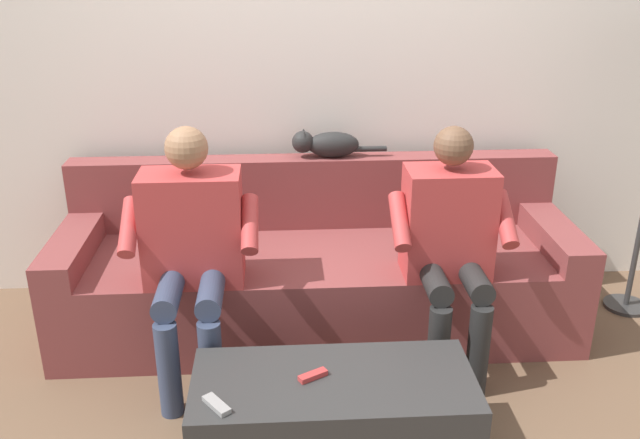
{
  "coord_description": "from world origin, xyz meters",
  "views": [
    {
      "loc": [
        0.19,
        3.1,
        1.92
      ],
      "look_at": [
        0.0,
        0.1,
        0.68
      ],
      "focal_mm": 38.56,
      "sensor_mm": 36.0,
      "label": 1
    }
  ],
  "objects_px": {
    "couch": "(317,273)",
    "coffee_table": "(333,419)",
    "person_right_seated": "(192,242)",
    "remote_red": "(313,375)",
    "person_left_seated": "(450,237)",
    "cat_on_backrest": "(326,144)",
    "remote_gray": "(217,405)"
  },
  "relations": [
    {
      "from": "couch",
      "to": "coffee_table",
      "type": "relative_size",
      "value": 2.42
    },
    {
      "from": "remote_gray",
      "to": "cat_on_backrest",
      "type": "bearing_deg",
      "value": -55.22
    },
    {
      "from": "remote_red",
      "to": "coffee_table",
      "type": "bearing_deg",
      "value": -36.69
    },
    {
      "from": "couch",
      "to": "remote_red",
      "type": "height_order",
      "value": "couch"
    },
    {
      "from": "person_left_seated",
      "to": "cat_on_backrest",
      "type": "distance_m",
      "value": 0.9
    },
    {
      "from": "remote_gray",
      "to": "person_right_seated",
      "type": "bearing_deg",
      "value": -25.83
    },
    {
      "from": "couch",
      "to": "coffee_table",
      "type": "bearing_deg",
      "value": 90.0
    },
    {
      "from": "person_right_seated",
      "to": "cat_on_backrest",
      "type": "xyz_separation_m",
      "value": [
        -0.65,
        -0.7,
        0.24
      ]
    },
    {
      "from": "person_left_seated",
      "to": "cat_on_backrest",
      "type": "xyz_separation_m",
      "value": [
        0.52,
        -0.69,
        0.25
      ]
    },
    {
      "from": "person_left_seated",
      "to": "cat_on_backrest",
      "type": "height_order",
      "value": "person_left_seated"
    },
    {
      "from": "person_right_seated",
      "to": "remote_red",
      "type": "height_order",
      "value": "person_right_seated"
    },
    {
      "from": "person_left_seated",
      "to": "remote_gray",
      "type": "distance_m",
      "value": 1.32
    },
    {
      "from": "couch",
      "to": "remote_red",
      "type": "bearing_deg",
      "value": 85.74
    },
    {
      "from": "couch",
      "to": "remote_red",
      "type": "relative_size",
      "value": 22.73
    },
    {
      "from": "person_left_seated",
      "to": "remote_gray",
      "type": "height_order",
      "value": "person_left_seated"
    },
    {
      "from": "person_left_seated",
      "to": "person_right_seated",
      "type": "xyz_separation_m",
      "value": [
        1.17,
        0.01,
        0.01
      ]
    },
    {
      "from": "couch",
      "to": "remote_gray",
      "type": "relative_size",
      "value": 20.15
    },
    {
      "from": "person_left_seated",
      "to": "remote_red",
      "type": "relative_size",
      "value": 10.04
    },
    {
      "from": "person_left_seated",
      "to": "person_right_seated",
      "type": "height_order",
      "value": "person_right_seated"
    },
    {
      "from": "person_left_seated",
      "to": "person_right_seated",
      "type": "distance_m",
      "value": 1.17
    },
    {
      "from": "remote_red",
      "to": "person_right_seated",
      "type": "bearing_deg",
      "value": 98.83
    },
    {
      "from": "remote_gray",
      "to": "coffee_table",
      "type": "bearing_deg",
      "value": -108.49
    },
    {
      "from": "cat_on_backrest",
      "to": "remote_red",
      "type": "distance_m",
      "value": 1.45
    },
    {
      "from": "person_left_seated",
      "to": "cat_on_backrest",
      "type": "relative_size",
      "value": 2.27
    },
    {
      "from": "cat_on_backrest",
      "to": "remote_gray",
      "type": "distance_m",
      "value": 1.66
    },
    {
      "from": "remote_gray",
      "to": "remote_red",
      "type": "xyz_separation_m",
      "value": [
        -0.35,
        -0.15,
        0.0
      ]
    },
    {
      "from": "couch",
      "to": "cat_on_backrest",
      "type": "distance_m",
      "value": 0.69
    },
    {
      "from": "coffee_table",
      "to": "cat_on_backrest",
      "type": "xyz_separation_m",
      "value": [
        -0.07,
        -1.35,
        0.72
      ]
    },
    {
      "from": "couch",
      "to": "person_right_seated",
      "type": "xyz_separation_m",
      "value": [
        0.58,
        0.41,
        0.38
      ]
    },
    {
      "from": "couch",
      "to": "coffee_table",
      "type": "height_order",
      "value": "couch"
    },
    {
      "from": "couch",
      "to": "person_right_seated",
      "type": "bearing_deg",
      "value": 34.75
    },
    {
      "from": "coffee_table",
      "to": "remote_gray",
      "type": "bearing_deg",
      "value": 18.43
    }
  ]
}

